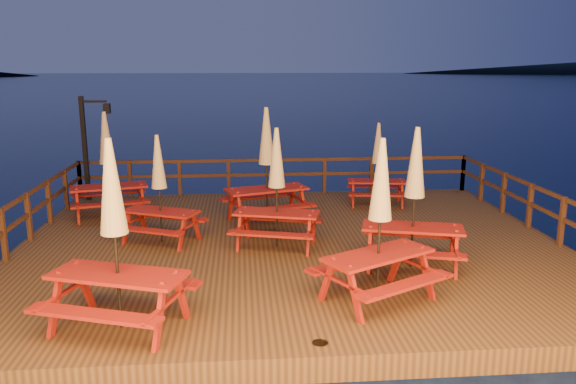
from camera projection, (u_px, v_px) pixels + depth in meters
name	position (u px, v px, depth m)	size (l,w,h in m)	color
ground	(291.00, 260.00, 12.58)	(500.00, 500.00, 0.00)	black
deck	(291.00, 251.00, 12.54)	(12.00, 10.00, 0.40)	#412A14
deck_piles	(291.00, 272.00, 12.65)	(11.44, 9.44, 1.40)	#351A10
railing	(285.00, 192.00, 14.05)	(11.80, 9.75, 1.10)	#351A10
lamp_post	(90.00, 139.00, 16.06)	(0.85, 0.18, 3.00)	black
picnic_table_0	(414.00, 196.00, 10.71)	(2.27, 2.04, 2.75)	maroon
picnic_table_1	(159.00, 187.00, 12.30)	(2.10, 1.95, 2.40)	maroon
picnic_table_2	(107.00, 163.00, 14.36)	(2.24, 2.00, 2.72)	maroon
picnic_table_3	(380.00, 218.00, 9.17)	(2.45, 2.31, 2.75)	maroon
picnic_table_4	(267.00, 163.00, 13.86)	(2.42, 2.19, 2.87)	maroon
picnic_table_5	(115.00, 232.00, 8.18)	(2.44, 2.22, 2.88)	maroon
picnic_table_6	(378.00, 163.00, 15.61)	(1.79, 1.55, 2.31)	maroon
picnic_table_7	(277.00, 186.00, 11.95)	(2.15, 1.92, 2.59)	maroon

